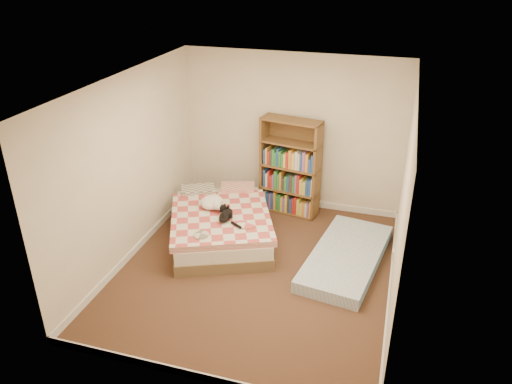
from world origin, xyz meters
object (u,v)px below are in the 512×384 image
(black_cat, at_px, (227,214))
(floor_mattress, at_px, (346,257))
(bed, at_px, (221,223))
(bookshelf, at_px, (290,179))
(white_dog, at_px, (212,202))

(black_cat, bearing_deg, floor_mattress, -29.51)
(bed, height_order, floor_mattress, bed)
(bed, relative_size, bookshelf, 1.45)
(floor_mattress, height_order, black_cat, black_cat)
(bed, xyz_separation_m, white_dog, (-0.14, 0.02, 0.31))
(floor_mattress, distance_m, white_dog, 2.05)
(bed, bearing_deg, bookshelf, 31.77)
(floor_mattress, bearing_deg, bookshelf, 139.87)
(floor_mattress, relative_size, white_dog, 4.83)
(bed, bearing_deg, floor_mattress, -27.85)
(white_dog, bearing_deg, floor_mattress, -10.31)
(bed, height_order, bookshelf, bookshelf)
(bookshelf, bearing_deg, white_dog, -119.89)
(bed, distance_m, floor_mattress, 1.87)
(bed, height_order, white_dog, white_dog)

